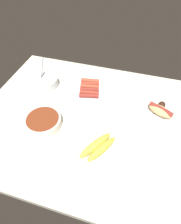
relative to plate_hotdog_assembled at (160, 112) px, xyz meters
The scene contains 6 objects.
ground_plane 33.20cm from the plate_hotdog_assembled, 21.50° to the left, with size 120.00×90.00×3.00cm, color silver.
plate_hotdog_assembled is the anchor object (origin of this frame).
banana_bunch 37.94cm from the plate_hotdog_assembled, 49.36° to the left, with size 15.16×18.17×4.00cm.
bowl_chili 58.63cm from the plate_hotdog_assembled, 23.25° to the left, with size 17.35×17.35×4.98cm.
bowl_coleslaw 65.64cm from the plate_hotdog_assembled, ahead, with size 13.36×13.36×15.41cm.
plate_sausages 40.48cm from the plate_hotdog_assembled, 10.99° to the right, with size 21.18×21.18×3.40cm.
Camera 1 is at (-15.35, 60.25, 73.17)cm, focal length 30.34 mm.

